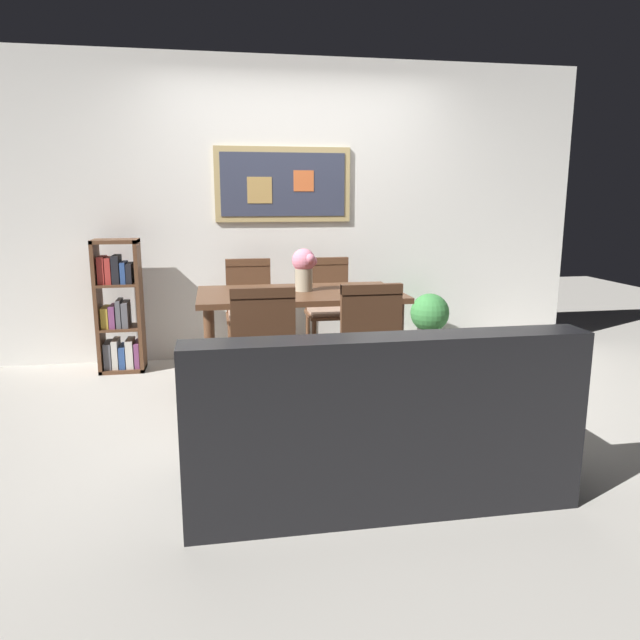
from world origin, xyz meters
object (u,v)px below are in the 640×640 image
at_px(dining_chair_near_left, 262,346).
at_px(tv_remote, 366,289).
at_px(dining_table, 299,305).
at_px(flower_vase, 304,266).
at_px(leather_couch, 372,430).
at_px(bookshelf, 119,311).
at_px(dining_chair_far_right, 329,302).
at_px(potted_ivy, 430,320).
at_px(dining_chair_far_left, 249,304).
at_px(dining_chair_near_right, 367,340).

relative_size(dining_chair_near_left, tv_remote, 5.77).
xyz_separation_m(dining_table, flower_vase, (0.04, 0.04, 0.28)).
relative_size(leather_couch, tv_remote, 11.42).
bearing_deg(bookshelf, dining_chair_near_left, -54.84).
relative_size(dining_chair_far_right, tv_remote, 5.77).
height_order(potted_ivy, flower_vase, flower_vase).
bearing_deg(leather_couch, dining_chair_far_left, 100.80).
height_order(leather_couch, bookshelf, bookshelf).
height_order(dining_chair_far_right, dining_chair_near_left, same).
relative_size(dining_table, flower_vase, 4.72).
bearing_deg(dining_chair_near_left, bookshelf, 125.16).
height_order(dining_chair_far_right, potted_ivy, dining_chair_far_right).
distance_m(dining_chair_far_left, flower_vase, 0.88).
height_order(dining_chair_far_right, tv_remote, dining_chair_far_right).
bearing_deg(dining_table, leather_couch, -85.61).
distance_m(leather_couch, potted_ivy, 2.66).
bearing_deg(tv_remote, leather_couch, -103.13).
distance_m(leather_couch, flower_vase, 1.76).
bearing_deg(dining_chair_far_left, dining_chair_near_left, -90.43).
xyz_separation_m(bookshelf, tv_remote, (1.89, -0.78, 0.25)).
bearing_deg(dining_table, potted_ivy, 30.65).
bearing_deg(bookshelf, dining_chair_far_left, -1.85).
height_order(dining_table, dining_chair_far_left, dining_chair_far_left).
relative_size(dining_chair_far_left, tv_remote, 5.77).
bearing_deg(potted_ivy, dining_chair_near_right, -123.41).
bearing_deg(dining_chair_near_right, dining_chair_far_right, 88.71).
height_order(dining_chair_near_left, tv_remote, dining_chair_near_left).
bearing_deg(flower_vase, tv_remote, -6.21).
bearing_deg(dining_table, dining_chair_far_left, 113.73).
xyz_separation_m(dining_chair_near_left, leather_couch, (0.46, -0.88, -0.23)).
bearing_deg(dining_chair_far_left, leather_couch, -79.20).
height_order(dining_chair_near_left, leather_couch, dining_chair_near_left).
bearing_deg(tv_remote, dining_chair_near_left, -139.05).
relative_size(leather_couch, potted_ivy, 3.12).
bearing_deg(potted_ivy, dining_chair_far_left, -178.72).
xyz_separation_m(dining_chair_far_left, bookshelf, (-1.07, 0.03, -0.03)).
bearing_deg(dining_chair_far_right, dining_chair_near_left, -115.41).
xyz_separation_m(dining_chair_far_left, potted_ivy, (1.63, 0.04, -0.20)).
distance_m(dining_chair_near_left, tv_remote, 1.12).
bearing_deg(potted_ivy, dining_chair_near_left, -137.44).
xyz_separation_m(potted_ivy, flower_vase, (-1.26, -0.74, 0.60)).
xyz_separation_m(dining_chair_far_left, flower_vase, (0.37, -0.70, 0.39)).
distance_m(dining_chair_near_left, bookshelf, 1.84).
xyz_separation_m(dining_chair_near_left, flower_vase, (0.38, 0.77, 0.39)).
distance_m(dining_chair_near_left, leather_couch, 1.01).
bearing_deg(dining_chair_near_right, tv_remote, 76.44).
bearing_deg(tv_remote, dining_chair_far_left, 137.59).
relative_size(dining_chair_far_right, dining_chair_near_right, 1.00).
bearing_deg(dining_chair_far_right, potted_ivy, 2.57).
height_order(dining_chair_far_left, potted_ivy, dining_chair_far_left).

